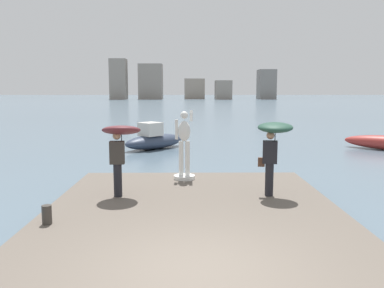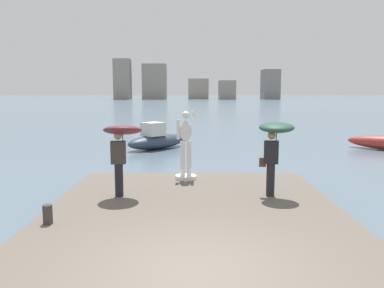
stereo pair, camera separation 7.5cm
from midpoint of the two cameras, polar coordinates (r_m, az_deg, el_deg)
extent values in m
plane|color=slate|center=(46.00, -0.47, 3.83)|extent=(400.00, 400.00, 0.00)
cube|color=#60564C|center=(8.62, 0.02, -12.64)|extent=(7.06, 10.37, 0.40)
cylinder|color=white|center=(12.61, -1.28, -4.79)|extent=(0.67, 0.67, 0.12)
cylinder|color=white|center=(12.50, -1.74, -2.08)|extent=(0.15, 0.15, 1.09)
cylinder|color=white|center=(12.49, -0.83, -2.08)|extent=(0.15, 0.15, 1.09)
ellipsoid|color=white|center=(12.37, -1.30, 1.88)|extent=(0.38, 0.26, 0.64)
sphere|color=white|center=(12.33, -1.31, 4.19)|extent=(0.24, 0.24, 0.24)
cylinder|color=white|center=(12.37, -2.41, 2.11)|extent=(0.10, 0.10, 0.62)
cylinder|color=white|center=(12.60, -0.29, 4.07)|extent=(0.10, 0.59, 0.40)
cylinder|color=black|center=(10.70, -10.84, -5.13)|extent=(0.22, 0.22, 0.88)
cube|color=#38332D|center=(10.56, -10.95, -1.22)|extent=(0.39, 0.26, 0.60)
sphere|color=#A87A5B|center=(10.50, -11.01, 1.18)|extent=(0.21, 0.21, 0.21)
cylinder|color=#262626|center=(10.55, -10.31, 0.37)|extent=(0.02, 0.02, 0.48)
ellipsoid|color=#5B2328|center=(10.51, -10.35, 1.98)|extent=(1.07, 1.09, 0.40)
cylinder|color=black|center=(10.78, 10.88, -5.04)|extent=(0.22, 0.22, 0.88)
cube|color=black|center=(10.65, 10.98, -1.15)|extent=(0.42, 0.31, 0.60)
sphere|color=#A87A5B|center=(10.59, 11.04, 1.23)|extent=(0.21, 0.21, 0.21)
cylinder|color=#262626|center=(10.64, 11.67, 0.57)|extent=(0.02, 0.02, 0.54)
ellipsoid|color=#234738|center=(10.60, 11.72, 2.36)|extent=(1.09, 1.11, 0.32)
cube|color=#513323|center=(10.71, 9.76, -2.58)|extent=(0.20, 0.13, 0.24)
cylinder|color=#38332D|center=(9.01, -20.42, -9.53)|extent=(0.20, 0.20, 0.41)
ellipsoid|color=#2D384C|center=(21.74, -5.50, 0.36)|extent=(3.69, 3.68, 0.80)
cube|color=beige|center=(21.47, -6.12, 2.15)|extent=(1.43, 1.43, 0.72)
cube|color=gray|center=(135.33, -10.56, 9.17)|extent=(5.39, 5.27, 13.31)
cube|color=gray|center=(136.17, -5.98, 8.92)|extent=(7.90, 6.70, 11.77)
cube|color=gray|center=(138.85, 0.35, 7.95)|extent=(6.96, 5.15, 6.98)
cube|color=gray|center=(134.63, 4.51, 7.78)|extent=(5.37, 7.29, 6.26)
cube|color=gray|center=(138.79, 10.66, 8.44)|extent=(5.60, 7.37, 9.97)
camera|label=1|loc=(0.04, -90.18, -0.02)|focal=37.00mm
camera|label=2|loc=(0.04, 89.82, 0.02)|focal=37.00mm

